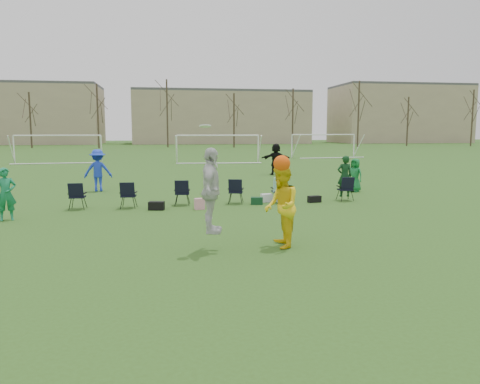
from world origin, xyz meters
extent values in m
plane|color=#2F531A|center=(0.00, 0.00, 0.00)|extent=(260.00, 260.00, 0.00)
imported|color=#157B4C|center=(-5.74, 5.83, 0.84)|extent=(0.71, 0.58, 1.67)
imported|color=blue|center=(-3.86, 12.81, 0.98)|extent=(1.28, 0.76, 1.95)
imported|color=#147133|center=(7.92, 10.71, 0.77)|extent=(0.84, 0.90, 1.54)
imported|color=black|center=(6.31, 19.57, 1.00)|extent=(1.92, 0.80, 2.01)
imported|color=silver|center=(0.23, 0.97, 1.44)|extent=(0.71, 1.24, 1.99)
imported|color=yellow|center=(1.94, 1.09, 1.00)|extent=(0.83, 1.03, 2.00)
sphere|color=#F0500C|center=(1.94, 1.09, 2.03)|extent=(0.40, 0.40, 0.40)
cylinder|color=white|center=(0.11, 0.95, 2.92)|extent=(0.27, 0.27, 0.08)
imported|color=#0E3517|center=(6.41, 8.25, 0.98)|extent=(0.64, 0.45, 1.66)
cube|color=black|center=(-1.12, 7.06, 0.15)|extent=(0.60, 0.40, 0.30)
cube|color=pink|center=(0.41, 6.92, 0.20)|extent=(0.38, 0.27, 0.40)
cube|color=#0F391D|center=(2.67, 7.72, 0.14)|extent=(0.49, 0.35, 0.28)
cube|color=white|center=(3.18, 8.27, 0.16)|extent=(0.47, 0.37, 0.32)
cylinder|color=white|center=(3.70, 8.19, 0.15)|extent=(0.26, 0.26, 0.30)
cube|color=black|center=(5.02, 7.85, 0.13)|extent=(0.54, 0.36, 0.26)
cube|color=black|center=(-3.93, 7.71, 0.48)|extent=(0.62, 0.62, 0.96)
cube|color=black|center=(-2.13, 7.67, 0.48)|extent=(0.65, 0.65, 0.96)
cube|color=black|center=(-0.16, 8.04, 0.48)|extent=(0.66, 0.66, 0.96)
cube|color=black|center=(1.92, 8.10, 0.48)|extent=(0.73, 0.73, 0.96)
cube|color=black|center=(3.63, 8.05, 0.48)|extent=(0.60, 0.60, 0.96)
cube|color=black|center=(6.41, 8.15, 0.48)|extent=(0.62, 0.62, 0.96)
cylinder|color=white|center=(-13.64, 33.68, 1.20)|extent=(0.12, 0.12, 2.40)
cylinder|color=white|center=(-6.36, 34.32, 1.20)|extent=(0.12, 0.12, 2.40)
cylinder|color=white|center=(-10.00, 34.00, 2.40)|extent=(7.28, 0.76, 0.12)
cylinder|color=white|center=(0.36, 32.25, 1.20)|extent=(0.12, 0.12, 2.40)
cylinder|color=white|center=(7.64, 31.75, 1.20)|extent=(0.12, 0.12, 2.40)
cylinder|color=white|center=(4.00, 32.00, 2.40)|extent=(7.29, 0.63, 0.12)
cylinder|color=white|center=(12.39, 37.49, 1.20)|extent=(0.12, 0.12, 2.40)
cylinder|color=white|center=(19.61, 38.51, 1.20)|extent=(0.12, 0.12, 2.40)
cylinder|color=white|center=(16.00, 38.00, 2.40)|extent=(7.25, 1.13, 0.12)
cylinder|color=#382B21|center=(-22.00, 71.50, 4.50)|extent=(0.28, 0.28, 9.00)
cylinder|color=#382B21|center=(-11.00, 68.50, 5.10)|extent=(0.28, 0.28, 10.20)
cylinder|color=#382B21|center=(0.00, 71.50, 5.70)|extent=(0.28, 0.28, 11.40)
cylinder|color=#382B21|center=(11.00, 68.50, 4.50)|extent=(0.28, 0.28, 9.00)
cylinder|color=#382B21|center=(22.00, 71.50, 5.10)|extent=(0.28, 0.28, 10.20)
cylinder|color=#382B21|center=(33.00, 68.50, 5.70)|extent=(0.28, 0.28, 11.40)
cylinder|color=#382B21|center=(44.00, 71.50, 4.50)|extent=(0.28, 0.28, 9.00)
cylinder|color=#382B21|center=(55.00, 68.50, 5.10)|extent=(0.28, 0.28, 10.20)
cube|color=tan|center=(12.00, 96.00, 5.50)|extent=(38.00, 16.00, 11.00)
cube|color=tan|center=(55.00, 96.00, 6.50)|extent=(30.00, 16.00, 13.00)
camera|label=1|loc=(-0.85, -9.70, 2.81)|focal=35.00mm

